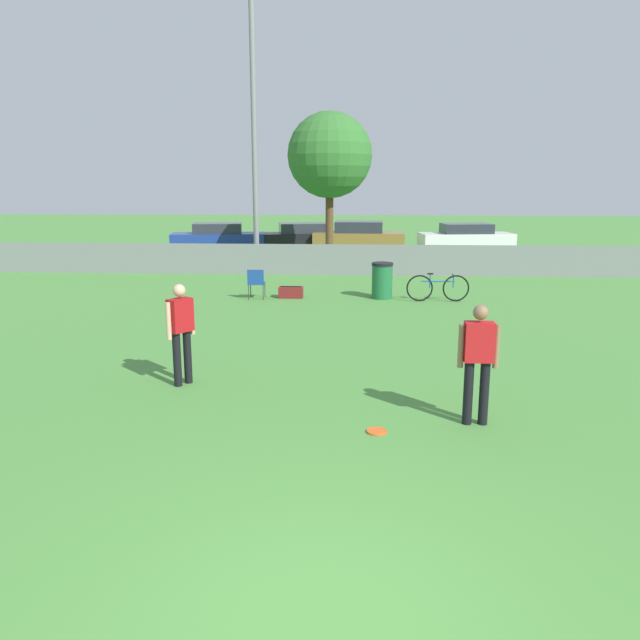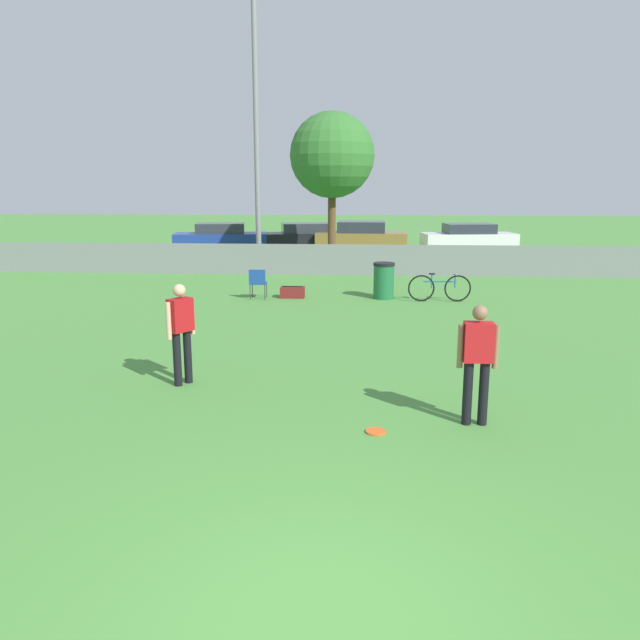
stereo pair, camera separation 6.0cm
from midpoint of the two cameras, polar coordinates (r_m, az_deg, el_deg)
name	(u,v)px [view 2 (the right image)]	position (r m, az deg, el deg)	size (l,w,h in m)	color
ground_plane	(316,622)	(5.22, 0.02, -25.86)	(120.00, 120.00, 0.00)	#4C8C3D
fence_backline	(353,260)	(22.25, 3.08, 5.51)	(28.02, 0.07, 1.21)	gray
light_pole	(256,110)	(24.00, -5.81, 18.54)	(0.90, 0.36, 10.04)	gray
tree_near_pole	(332,156)	(25.85, 1.18, 14.80)	(3.42, 3.42, 6.02)	brown
player_thrower_red	(181,327)	(10.28, -12.43, -0.65)	(0.41, 0.46, 1.66)	black
player_defender_red	(478,357)	(8.62, 14.40, -3.28)	(0.55, 0.22, 1.66)	black
frisbee_disc	(376,431)	(8.42, 5.33, -10.11)	(0.28, 0.28, 0.03)	#E5591E
folding_chair_sideline	(258,281)	(17.76, -5.60, 3.53)	(0.48, 0.48, 0.85)	#333338
bicycle_sideline	(440,288)	(17.62, 10.97, 2.90)	(1.75, 0.44, 0.79)	black
trash_bin	(384,281)	(17.83, 5.95, 3.61)	(0.61, 0.61, 1.02)	#1E6638
gear_bag_sideline	(293,292)	(17.93, -2.43, 2.55)	(0.69, 0.38, 0.33)	maroon
parked_car_blue	(221,237)	(30.75, -9.01, 7.50)	(4.62, 2.36, 1.33)	black
parked_car_dark	(306,237)	(30.91, -1.20, 7.63)	(4.77, 2.54, 1.30)	black
parked_car_tan	(361,237)	(30.48, 3.87, 7.62)	(4.42, 2.03, 1.41)	black
parked_car_white	(469,237)	(31.57, 13.49, 7.39)	(4.66, 2.32, 1.29)	black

